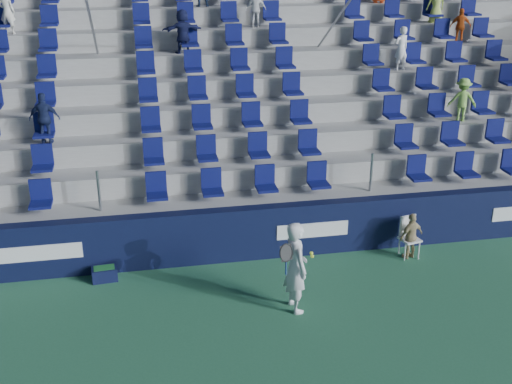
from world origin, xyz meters
The scene contains 7 objects.
ground centered at (0.00, 0.00, 0.00)m, with size 70.00×70.00×0.00m, color #2E6D49.
sponsor_wall centered at (0.00, 3.15, 0.60)m, with size 24.00×0.32×1.20m.
grandstand centered at (0.00, 8.24, 2.13)m, with size 24.00×8.17×6.63m.
tennis_player centered at (0.60, 0.96, 0.91)m, with size 0.69×0.72×1.81m.
line_judge_chair centered at (3.59, 2.64, 0.52)m, with size 0.48×0.49×0.91m.
line_judge centered at (3.59, 2.50, 0.53)m, with size 0.62×0.26×1.05m, color tan.
ball_bin centered at (-2.99, 2.75, 0.16)m, with size 0.54×0.37×0.29m.
Camera 1 is at (-2.09, -9.23, 6.69)m, focal length 45.00 mm.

